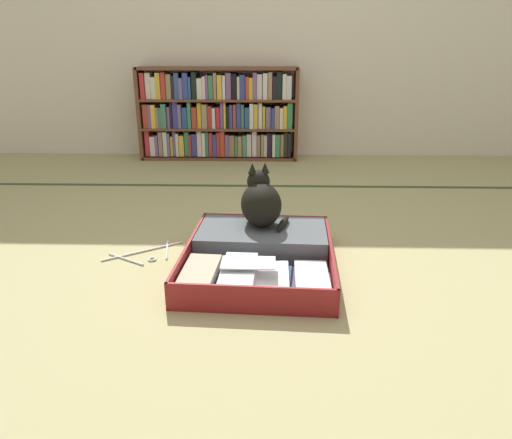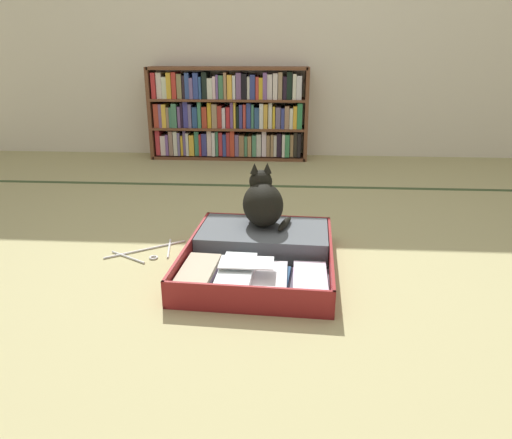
# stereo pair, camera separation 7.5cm
# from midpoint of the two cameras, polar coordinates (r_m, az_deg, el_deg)

# --- Properties ---
(ground_plane) EXTENTS (10.00, 10.00, 0.00)m
(ground_plane) POSITION_cam_midpoint_polar(r_m,az_deg,el_deg) (2.08, 1.49, -6.10)
(ground_plane) COLOR tan
(tatami_border) EXTENTS (4.80, 0.05, 0.00)m
(tatami_border) POSITION_cam_midpoint_polar(r_m,az_deg,el_deg) (3.33, 2.46, 4.11)
(tatami_border) COLOR #394C2A
(tatami_border) RESTS_ON ground_plane
(back_wall) EXTENTS (6.40, 0.16, 2.50)m
(back_wall) POSITION_cam_midpoint_polar(r_m,az_deg,el_deg) (4.36, 3.16, 24.42)
(back_wall) COLOR silver
(back_wall) RESTS_ON ground_plane
(bookshelf) EXTENTS (1.37, 0.26, 0.78)m
(bookshelf) POSITION_cam_midpoint_polar(r_m,az_deg,el_deg) (4.17, -2.88, 12.66)
(bookshelf) COLOR brown
(bookshelf) RESTS_ON ground_plane
(open_suitcase) EXTENTS (0.68, 0.82, 0.11)m
(open_suitcase) POSITION_cam_midpoint_polar(r_m,az_deg,el_deg) (2.12, 1.36, -4.06)
(open_suitcase) COLOR maroon
(open_suitcase) RESTS_ON ground_plane
(black_cat) EXTENTS (0.27, 0.29, 0.29)m
(black_cat) POSITION_cam_midpoint_polar(r_m,az_deg,el_deg) (2.24, 1.73, 2.09)
(black_cat) COLOR black
(black_cat) RESTS_ON open_suitcase
(clothes_hanger) EXTENTS (0.34, 0.29, 0.01)m
(clothes_hanger) POSITION_cam_midpoint_polar(r_m,az_deg,el_deg) (2.28, -12.08, -3.90)
(clothes_hanger) COLOR silver
(clothes_hanger) RESTS_ON ground_plane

